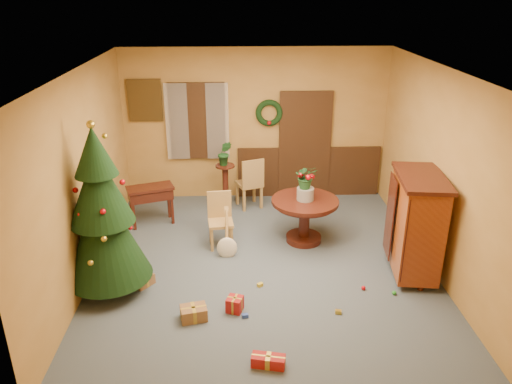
{
  "coord_description": "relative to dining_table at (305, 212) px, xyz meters",
  "views": [
    {
      "loc": [
        -0.38,
        -6.51,
        3.92
      ],
      "look_at": [
        -0.09,
        0.4,
        1.04
      ],
      "focal_mm": 35.0,
      "sensor_mm": 36.0,
      "label": 1
    }
  ],
  "objects": [
    {
      "name": "gift_b",
      "position": [
        -1.14,
        -1.87,
        -0.42
      ],
      "size": [
        0.25,
        0.25,
        0.2
      ],
      "color": "maroon",
      "rests_on": "floor"
    },
    {
      "name": "toy_b",
      "position": [
        1.04,
        -1.6,
        -0.49
      ],
      "size": [
        0.06,
        0.06,
        0.06
      ],
      "primitive_type": "sphere",
      "color": "green",
      "rests_on": "floor"
    },
    {
      "name": "toy_e",
      "position": [
        0.19,
        -1.99,
        -0.5
      ],
      "size": [
        0.09,
        0.06,
        0.05
      ],
      "primitive_type": "cube",
      "rotation": [
        0.0,
        0.0,
        -0.14
      ],
      "color": "gold",
      "rests_on": "floor"
    },
    {
      "name": "guitar",
      "position": [
        -1.26,
        -0.46,
        -0.15
      ],
      "size": [
        0.44,
        0.55,
        0.73
      ],
      "primitive_type": null,
      "rotation": [
        -0.49,
        0.0,
        0.3
      ],
      "color": "beige",
      "rests_on": "floor"
    },
    {
      "name": "christmas_tree",
      "position": [
        -2.86,
        -1.28,
        0.62
      ],
      "size": [
        1.17,
        1.17,
        2.4
      ],
      "color": "#382111",
      "rests_on": "floor"
    },
    {
      "name": "sideboard",
      "position": [
        1.44,
        -1.03,
        0.29
      ],
      "size": [
        0.77,
        1.25,
        1.52
      ],
      "color": "#501909",
      "rests_on": "floor"
    },
    {
      "name": "urn",
      "position": [
        -0.0,
        0.0,
        0.32
      ],
      "size": [
        0.27,
        0.27,
        0.2
      ],
      "primitive_type": "cylinder",
      "color": "slate",
      "rests_on": "dining_table"
    },
    {
      "name": "writing_desk",
      "position": [
        -2.59,
        0.77,
        0.01
      ],
      "size": [
        0.87,
        0.63,
        0.7
      ],
      "color": "black",
      "rests_on": "floor"
    },
    {
      "name": "toy_c",
      "position": [
        -0.79,
        -1.32,
        -0.5
      ],
      "size": [
        0.09,
        0.09,
        0.05
      ],
      "primitive_type": "cube",
      "rotation": [
        0.0,
        0.0,
        0.61
      ],
      "color": "gold",
      "rests_on": "floor"
    },
    {
      "name": "chair_far",
      "position": [
        -0.83,
        1.36,
        0.01
      ],
      "size": [
        0.55,
        0.55,
        0.99
      ],
      "color": "olive",
      "rests_on": "floor"
    },
    {
      "name": "centerpiece_plant",
      "position": [
        -0.0,
        0.0,
        0.62
      ],
      "size": [
        0.35,
        0.3,
        0.39
      ],
      "primitive_type": "imported",
      "color": "#1E4C23",
      "rests_on": "urn"
    },
    {
      "name": "dining_table",
      "position": [
        0.0,
        0.0,
        0.0
      ],
      "size": [
        1.08,
        1.08,
        0.74
      ],
      "color": "black",
      "rests_on": "floor"
    },
    {
      "name": "gift_c",
      "position": [
        -2.43,
        -1.22,
        -0.45
      ],
      "size": [
        0.33,
        0.34,
        0.15
      ],
      "color": "brown",
      "rests_on": "floor"
    },
    {
      "name": "plant_stand",
      "position": [
        -1.3,
        1.27,
        0.04
      ],
      "size": [
        0.35,
        0.35,
        0.9
      ],
      "color": "black",
      "rests_on": "floor"
    },
    {
      "name": "chair_near",
      "position": [
        -1.36,
        -0.04,
        -0.04
      ],
      "size": [
        0.42,
        0.42,
        0.89
      ],
      "color": "olive",
      "rests_on": "floor"
    },
    {
      "name": "toy_a",
      "position": [
        -1.01,
        -2.02,
        -0.5
      ],
      "size": [
        0.09,
        0.06,
        0.05
      ],
      "primitive_type": "cube",
      "rotation": [
        0.0,
        0.0,
        0.19
      ],
      "color": "#24419E",
      "rests_on": "floor"
    },
    {
      "name": "stand_plant",
      "position": [
        -1.3,
        1.27,
        0.61
      ],
      "size": [
        0.26,
        0.21,
        0.46
      ],
      "primitive_type": "imported",
      "rotation": [
        0.0,
        0.0,
        -0.05
      ],
      "color": "#19471E",
      "rests_on": "plant_stand"
    },
    {
      "name": "room_envelope",
      "position": [
        -0.5,
        1.93,
        0.6
      ],
      "size": [
        5.5,
        5.5,
        5.5
      ],
      "color": "#3C4C58",
      "rests_on": "ground"
    },
    {
      "name": "toy_d",
      "position": [
        0.65,
        -1.47,
        -0.49
      ],
      "size": [
        0.06,
        0.06,
        0.06
      ],
      "primitive_type": "sphere",
      "color": "red",
      "rests_on": "floor"
    },
    {
      "name": "gift_a",
      "position": [
        -1.66,
        -2.02,
        -0.43
      ],
      "size": [
        0.37,
        0.3,
        0.18
      ],
      "color": "brown",
      "rests_on": "floor"
    },
    {
      "name": "gift_d",
      "position": [
        -0.77,
        -2.91,
        -0.45
      ],
      "size": [
        0.4,
        0.23,
        0.13
      ],
      "color": "maroon",
      "rests_on": "floor"
    }
  ]
}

